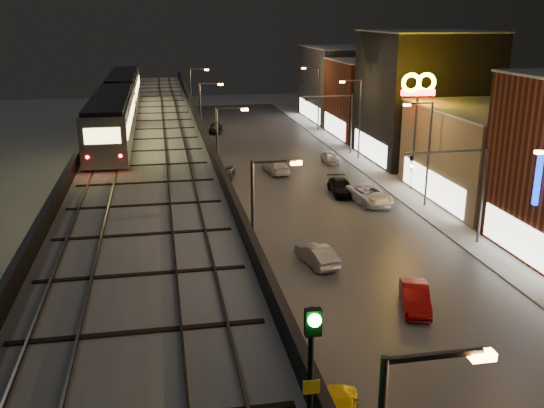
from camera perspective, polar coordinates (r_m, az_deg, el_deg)
road_surface at (r=54.24m, az=3.23°, el=0.48°), size 17.00×120.00×0.06m
sidewalk_right at (r=57.37m, az=12.98°, el=1.04°), size 4.00×120.00×0.14m
under_viaduct_pavement at (r=52.78m, az=-11.16°, el=-0.31°), size 11.00×120.00×0.06m
elevated_viaduct at (r=48.31m, az=-11.55°, el=4.90°), size 9.00×100.00×6.30m
viaduct_trackbed at (r=48.28m, az=-11.61°, el=5.82°), size 8.40×100.00×0.32m
viaduct_parapet_streetside at (r=48.33m, az=-6.44°, el=6.64°), size 0.30×100.00×1.10m
viaduct_parapet_far at (r=48.50m, az=-16.80°, el=6.05°), size 0.30×100.00×1.10m
building_c at (r=56.77m, az=20.49°, el=4.39°), size 12.20×15.20×8.16m
building_d at (r=70.24m, az=14.11°, el=9.75°), size 12.20×13.20×14.16m
building_e at (r=83.33m, az=10.03°, el=9.74°), size 12.20×12.20×10.16m
building_f at (r=96.41m, az=7.13°, el=11.17°), size 12.20×16.20×11.16m
streetlight_left_1 at (r=30.61m, az=-1.30°, el=-2.74°), size 2.57×0.28×9.00m
streetlight_left_2 at (r=47.78m, az=-4.82°, el=4.58°), size 2.57×0.28×9.00m
streetlight_right_2 at (r=52.29m, az=14.30°, el=5.22°), size 2.56×0.28×9.00m
streetlight_left_3 at (r=65.39m, az=-6.48°, el=8.00°), size 2.57×0.28×9.00m
streetlight_right_3 at (r=68.76m, az=8.07°, el=8.39°), size 2.56×0.28×9.00m
streetlight_left_4 at (r=83.17m, az=-7.45°, el=9.95°), size 2.57×0.28×9.00m
streetlight_right_4 at (r=85.85m, az=4.24°, el=10.28°), size 2.56×0.28×9.00m
traffic_light_rig_a at (r=44.26m, az=17.96°, el=1.77°), size 6.10×0.34×7.00m
traffic_light_rig_b at (r=71.42m, az=6.60°, el=8.18°), size 6.10×0.34×7.00m
subway_train at (r=56.07m, az=-14.24°, el=9.26°), size 2.92×35.90×3.49m
rail_signal at (r=13.26m, az=3.79°, el=-13.47°), size 0.38×0.45×3.30m
car_near_white at (r=39.93m, az=4.21°, el=-4.87°), size 2.27×4.33×1.36m
car_mid_silver at (r=61.72m, az=-4.59°, el=3.10°), size 2.96×4.75×1.23m
car_mid_dark at (r=62.88m, az=0.34°, el=3.51°), size 2.54×5.02×1.40m
car_far_white at (r=85.42m, az=-5.32°, el=7.15°), size 2.39×4.42×1.43m
car_onc_silver at (r=35.02m, az=13.31°, el=-8.63°), size 2.59×4.37×1.36m
car_onc_dark at (r=53.38m, az=9.11°, el=0.81°), size 3.27×5.71×1.50m
car_onc_white at (r=55.66m, az=6.54°, el=1.54°), size 2.21×4.85×1.38m
car_onc_red at (r=67.51m, az=5.48°, el=4.32°), size 1.52×3.63×1.23m
sign_mcdonalds at (r=56.91m, az=13.57°, el=10.02°), size 3.22×0.54×10.85m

